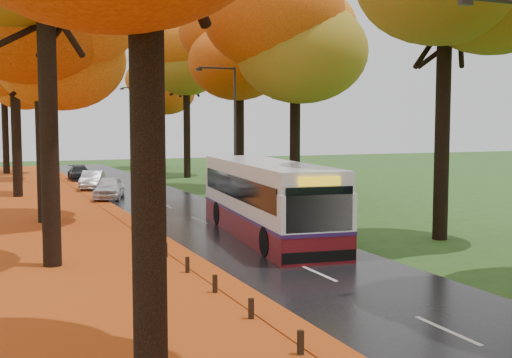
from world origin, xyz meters
TOP-DOWN VIEW (x-y plane):
  - road at (0.00, 25.00)m, footprint 6.50×90.00m
  - centre_line at (0.00, 25.00)m, footprint 0.12×90.00m
  - leaf_drift at (-3.05, 25.00)m, footprint 0.90×90.00m
  - trees_left at (-7.18, 27.06)m, footprint 9.20×74.00m
  - trees_right at (7.19, 26.91)m, footprint 9.30×74.20m
  - streetlamp_mid at (3.95, 30.00)m, footprint 2.45×0.18m
  - streetlamp_far at (3.95, 52.00)m, footprint 2.45×0.18m
  - bus at (1.23, 18.74)m, footprint 4.03×11.94m
  - car_white at (-2.35, 34.75)m, footprint 2.79×4.36m
  - car_silver at (-2.35, 41.35)m, footprint 2.46×4.17m
  - car_dark at (-2.17, 49.44)m, footprint 1.73×4.09m

SIDE VIEW (x-z plane):
  - road at x=0.00m, z-range 0.00..0.04m
  - leaf_drift at x=-3.05m, z-range 0.04..0.05m
  - centre_line at x=0.00m, z-range 0.04..0.05m
  - car_dark at x=-2.17m, z-range 0.04..1.22m
  - car_silver at x=-2.35m, z-range 0.04..1.34m
  - car_white at x=-2.35m, z-range 0.04..1.42m
  - bus at x=1.23m, z-range 0.11..3.19m
  - streetlamp_mid at x=3.95m, z-range 0.71..8.71m
  - streetlamp_far at x=3.95m, z-range 0.71..8.71m
  - trees_left at x=-7.18m, z-range 2.59..16.48m
  - trees_right at x=7.19m, z-range 2.71..16.67m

